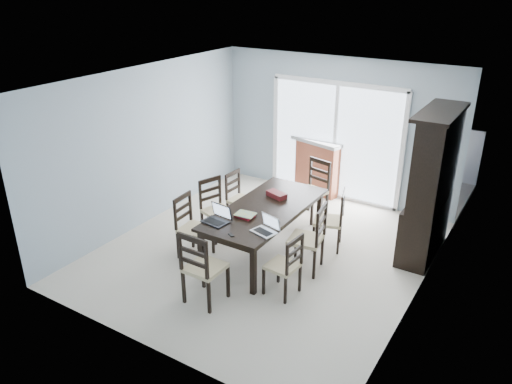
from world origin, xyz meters
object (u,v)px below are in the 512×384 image
(chair_right_far, at_px, (335,213))
(chair_left_far, at_px, (238,192))
(chair_right_near, at_px, (288,260))
(chair_end_near, at_px, (200,261))
(china_hutch, at_px, (431,187))
(chair_right_mid, at_px, (313,232))
(chair_left_near, at_px, (189,220))
(dining_table, at_px, (265,212))
(chair_left_mid, at_px, (214,202))
(hot_tub, at_px, (321,151))
(laptop_dark, at_px, (215,219))
(cell_phone, at_px, (231,235))
(laptop_silver, at_px, (264,229))
(game_box, at_px, (277,195))
(chair_end_far, at_px, (315,183))

(chair_right_far, bearing_deg, chair_left_far, 73.48)
(chair_right_near, height_order, chair_end_near, chair_end_near)
(china_hutch, xyz_separation_m, chair_right_mid, (-1.20, -1.34, -0.45))
(chair_right_near, relative_size, chair_right_mid, 0.86)
(chair_left_near, bearing_deg, chair_right_far, 123.62)
(dining_table, relative_size, chair_left_mid, 2.00)
(chair_left_far, height_order, chair_right_far, chair_right_far)
(dining_table, bearing_deg, china_hutch, 31.71)
(chair_right_near, xyz_separation_m, hot_tub, (-1.47, 4.13, -0.01))
(china_hutch, height_order, chair_left_near, china_hutch)
(chair_right_mid, bearing_deg, laptop_dark, 111.75)
(laptop_dark, height_order, hot_tub, hot_tub)
(dining_table, height_order, chair_right_near, chair_right_near)
(chair_left_mid, relative_size, cell_phone, 10.53)
(cell_phone, bearing_deg, chair_left_far, 151.95)
(laptop_dark, relative_size, hot_tub, 0.15)
(china_hutch, bearing_deg, chair_end_near, -126.28)
(china_hutch, xyz_separation_m, laptop_dark, (-2.36, -2.03, -0.26))
(chair_left_far, relative_size, chair_right_mid, 0.88)
(laptop_silver, distance_m, hot_tub, 4.15)
(chair_right_far, relative_size, laptop_silver, 2.98)
(chair_right_near, relative_size, laptop_dark, 2.74)
(chair_left_far, bearing_deg, laptop_dark, 25.23)
(chair_right_far, bearing_deg, laptop_silver, 144.19)
(chair_left_far, relative_size, laptop_dark, 2.79)
(dining_table, bearing_deg, chair_right_near, -44.28)
(chair_right_near, bearing_deg, china_hutch, -25.47)
(laptop_dark, height_order, laptop_silver, laptop_dark)
(dining_table, height_order, laptop_silver, laptop_silver)
(chair_right_mid, height_order, cell_phone, chair_right_mid)
(chair_right_near, bearing_deg, laptop_dark, 94.35)
(chair_left_mid, distance_m, chair_right_far, 1.89)
(cell_phone, bearing_deg, game_box, 124.75)
(dining_table, height_order, game_box, game_box)
(chair_right_near, relative_size, chair_end_far, 0.86)
(chair_end_far, relative_size, game_box, 3.71)
(chair_left_mid, relative_size, game_box, 3.48)
(chair_right_mid, xyz_separation_m, laptop_dark, (-1.16, -0.69, 0.19))
(chair_left_far, distance_m, cell_phone, 1.88)
(dining_table, relative_size, laptop_silver, 5.96)
(chair_left_mid, bearing_deg, hot_tub, -166.31)
(chair_left_far, xyz_separation_m, chair_end_near, (0.89, -2.17, 0.09))
(dining_table, bearing_deg, laptop_silver, -60.62)
(dining_table, relative_size, cell_phone, 21.07)
(cell_phone, height_order, game_box, game_box)
(chair_right_near, xyz_separation_m, chair_right_mid, (0.00, 0.71, 0.09))
(chair_right_far, bearing_deg, chair_right_near, 162.04)
(chair_left_mid, relative_size, chair_right_far, 1.00)
(chair_left_mid, xyz_separation_m, laptop_silver, (1.35, -0.73, 0.22))
(laptop_silver, height_order, cell_phone, laptop_silver)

